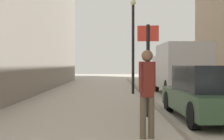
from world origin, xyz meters
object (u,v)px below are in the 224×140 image
(parked_car, at_px, (208,93))
(pedestrian_main_foreground, at_px, (146,87))
(delivery_van, at_px, (179,68))
(street_sign_post, at_px, (147,62))
(lamp_post, at_px, (132,40))

(parked_car, bearing_deg, pedestrian_main_foreground, -131.21)
(pedestrian_main_foreground, xyz_separation_m, parked_car, (1.92, 2.35, -0.31))
(pedestrian_main_foreground, bearing_deg, parked_car, -143.53)
(delivery_van, bearing_deg, pedestrian_main_foreground, -105.65)
(pedestrian_main_foreground, relative_size, street_sign_post, 0.68)
(pedestrian_main_foreground, height_order, parked_car, pedestrian_main_foreground)
(lamp_post, bearing_deg, delivery_van, -9.85)
(parked_car, bearing_deg, lamp_post, 99.13)
(pedestrian_main_foreground, relative_size, lamp_post, 0.37)
(pedestrian_main_foreground, bearing_deg, street_sign_post, -110.61)
(delivery_van, distance_m, parked_car, 7.69)
(pedestrian_main_foreground, relative_size, parked_car, 0.41)
(pedestrian_main_foreground, xyz_separation_m, delivery_van, (2.67, 9.98, 0.30))
(delivery_van, bearing_deg, parked_car, -96.24)
(pedestrian_main_foreground, xyz_separation_m, lamp_post, (0.37, 10.38, 1.70))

